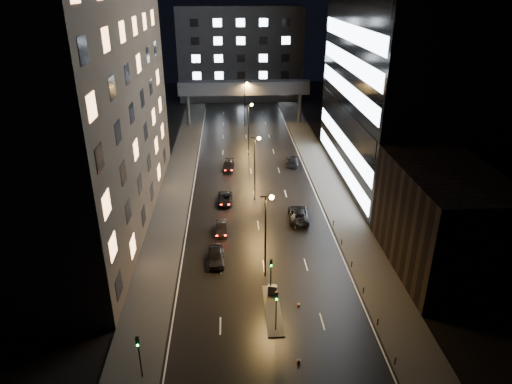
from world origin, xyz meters
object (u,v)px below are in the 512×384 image
at_px(car_toward_b, 292,160).
at_px(utility_cabinet, 272,290).
at_px(car_away_a, 216,256).
at_px(car_away_b, 221,228).
at_px(car_toward_a, 298,214).
at_px(car_away_c, 225,199).
at_px(car_away_d, 228,166).

bearing_deg(car_toward_b, utility_cabinet, 85.61).
bearing_deg(car_away_a, car_away_b, 82.87).
xyz_separation_m(car_away_b, car_toward_a, (10.81, 3.08, 0.15)).
height_order(car_toward_b, utility_cabinet, car_toward_b).
height_order(car_away_c, car_away_d, car_away_d).
xyz_separation_m(car_away_c, utility_cabinet, (5.05, -22.88, 0.03)).
bearing_deg(utility_cabinet, car_toward_a, 86.41).
relative_size(car_away_c, car_toward_a, 0.82).
distance_m(car_away_d, car_toward_a, 21.71).
xyz_separation_m(car_away_b, car_toward_b, (12.81, 24.53, 0.11)).
bearing_deg(car_away_b, utility_cabinet, -70.86).
distance_m(car_away_a, car_away_c, 16.16).
distance_m(car_away_b, car_toward_b, 27.68).
distance_m(car_away_a, car_toward_b, 34.36).
xyz_separation_m(car_away_b, car_away_d, (1.10, 22.50, 0.03)).
relative_size(car_away_b, car_toward_a, 0.69).
bearing_deg(car_away_c, utility_cabinet, -76.51).
bearing_deg(car_toward_a, car_toward_b, -90.89).
xyz_separation_m(car_away_d, utility_cabinet, (4.44, -36.37, -0.00)).
height_order(car_toward_a, utility_cabinet, car_toward_a).
bearing_deg(car_toward_a, utility_cabinet, 77.17).
bearing_deg(car_away_d, car_toward_b, 14.47).
relative_size(car_away_d, utility_cabinet, 4.41).
relative_size(car_away_a, car_away_b, 1.19).
height_order(car_away_d, car_toward_a, car_toward_a).
bearing_deg(car_toward_a, car_away_b, 20.34).
height_order(car_away_a, utility_cabinet, car_away_a).
height_order(car_away_a, car_away_b, car_away_a).
relative_size(car_away_a, car_away_d, 1.00).
bearing_deg(car_away_c, car_toward_a, -28.81).
bearing_deg(car_away_d, utility_cabinet, -78.45).
height_order(car_away_a, car_toward_a, car_away_a).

